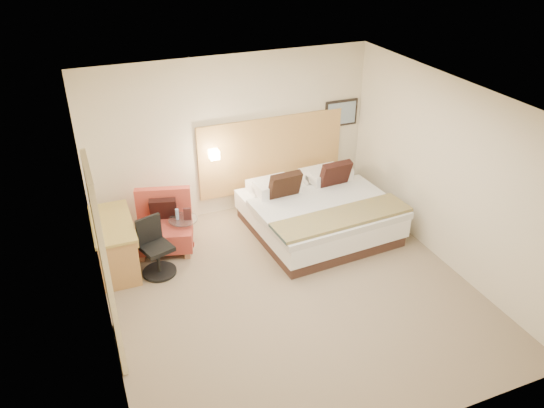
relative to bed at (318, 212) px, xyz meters
name	(u,v)px	position (x,y,z in m)	size (l,w,h in m)	color
floor	(291,291)	(-1.03, -1.29, -0.35)	(4.80, 5.00, 0.02)	#806E56
ceiling	(296,102)	(-1.03, -1.29, 2.37)	(4.80, 5.00, 0.02)	white
wall_back	(231,137)	(-1.03, 1.22, 1.01)	(4.80, 0.02, 2.70)	beige
wall_front	(410,335)	(-1.03, -3.80, 1.01)	(4.80, 0.02, 2.70)	beige
wall_left	(96,245)	(-3.44, -1.29, 1.01)	(0.02, 5.00, 2.70)	beige
wall_right	(449,174)	(1.38, -1.29, 1.01)	(0.02, 5.00, 2.70)	beige
headboard_panel	(272,153)	(-0.33, 1.18, 0.61)	(2.60, 0.04, 1.30)	tan
art_frame	(341,113)	(0.99, 1.19, 1.16)	(0.62, 0.03, 0.47)	black
art_canvas	(342,113)	(0.99, 1.17, 1.16)	(0.54, 0.01, 0.39)	#768EA3
lamp_arm	(213,153)	(-1.38, 1.13, 0.81)	(0.02, 0.02, 0.12)	silver
lamp_shade	(214,154)	(-1.38, 1.07, 0.81)	(0.15, 0.15, 0.15)	#F6E5C0
curtain	(105,266)	(-3.39, -1.54, 0.88)	(0.06, 0.90, 2.42)	beige
bottle_a	(177,214)	(-2.20, 0.38, 0.24)	(0.05, 0.05, 0.18)	#91B2E1
menu_folder	(187,214)	(-2.06, 0.31, 0.25)	(0.12, 0.04, 0.20)	#3C1819
bed	(318,212)	(0.00, 0.00, 0.00)	(2.25, 2.20, 1.04)	#3E261F
lounge_chair	(164,226)	(-2.40, 0.47, 0.02)	(1.01, 0.94, 0.89)	#A3654C
side_table	(184,231)	(-2.12, 0.35, -0.06)	(0.55, 0.55, 0.49)	white
desk	(115,231)	(-3.14, 0.19, 0.26)	(0.57, 1.23, 0.76)	#A48B40
desk_chair	(156,252)	(-2.66, -0.16, 0.02)	(0.61, 0.61, 0.86)	black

